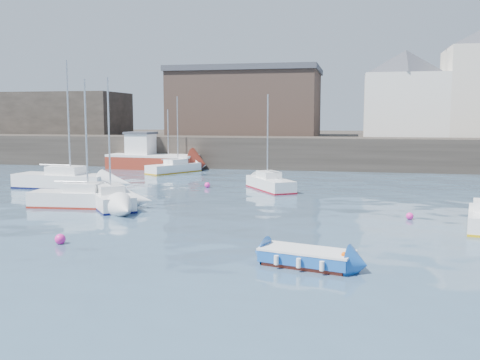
% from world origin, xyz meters
% --- Properties ---
extents(water, '(220.00, 220.00, 0.00)m').
position_xyz_m(water, '(0.00, 0.00, 0.00)').
color(water, '#2D4760').
rests_on(water, ground).
extents(quay_wall, '(90.00, 5.00, 3.00)m').
position_xyz_m(quay_wall, '(0.00, 35.00, 1.50)').
color(quay_wall, '#28231E').
rests_on(quay_wall, ground).
extents(land_strip, '(90.00, 32.00, 2.80)m').
position_xyz_m(land_strip, '(0.00, 53.00, 1.40)').
color(land_strip, '#28231E').
rests_on(land_strip, ground).
extents(bldg_east_d, '(11.14, 11.14, 8.95)m').
position_xyz_m(bldg_east_d, '(11.00, 41.50, 7.36)').
color(bldg_east_d, white).
rests_on(bldg_east_d, land_strip).
extents(warehouse, '(16.40, 10.40, 7.60)m').
position_xyz_m(warehouse, '(-6.00, 43.00, 6.62)').
color(warehouse, '#3D2D26').
rests_on(warehouse, land_strip).
extents(bldg_west, '(14.00, 8.00, 5.00)m').
position_xyz_m(bldg_west, '(-28.00, 42.00, 5.30)').
color(bldg_west, '#353028').
rests_on(bldg_west, land_strip).
extents(blue_dinghy, '(3.33, 2.06, 0.59)m').
position_xyz_m(blue_dinghy, '(4.69, 0.86, 0.33)').
color(blue_dinghy, maroon).
rests_on(blue_dinghy, ground).
extents(fishing_boat, '(8.79, 3.92, 5.67)m').
position_xyz_m(fishing_boat, '(-13.04, 31.52, 1.10)').
color(fishing_boat, maroon).
rests_on(fishing_boat, ground).
extents(sailboat_a, '(5.51, 2.18, 6.99)m').
position_xyz_m(sailboat_a, '(-8.68, 10.07, 0.49)').
color(sailboat_a, white).
rests_on(sailboat_a, ground).
extents(sailboat_b, '(4.78, 5.39, 7.06)m').
position_xyz_m(sailboat_b, '(-7.13, 10.49, 0.46)').
color(sailboat_b, white).
rests_on(sailboat_b, ground).
extents(sailboat_e, '(6.93, 2.58, 8.77)m').
position_xyz_m(sailboat_e, '(-13.69, 16.84, 0.57)').
color(sailboat_e, white).
rests_on(sailboat_e, ground).
extents(sailboat_f, '(4.07, 5.05, 6.49)m').
position_xyz_m(sailboat_f, '(0.55, 19.12, 0.46)').
color(sailboat_f, white).
rests_on(sailboat_f, ground).
extents(sailboat_h, '(4.07, 5.39, 6.76)m').
position_xyz_m(sailboat_h, '(-9.62, 28.51, 0.44)').
color(sailboat_h, white).
rests_on(sailboat_h, ground).
extents(buoy_near, '(0.42, 0.42, 0.42)m').
position_xyz_m(buoy_near, '(-5.08, 2.00, 0.00)').
color(buoy_near, '#F9239A').
rests_on(buoy_near, ground).
extents(buoy_mid, '(0.36, 0.36, 0.36)m').
position_xyz_m(buoy_mid, '(8.87, 10.16, 0.00)').
color(buoy_mid, '#F9239A').
rests_on(buoy_mid, ground).
extents(buoy_far, '(0.40, 0.40, 0.40)m').
position_xyz_m(buoy_far, '(-3.97, 19.40, 0.00)').
color(buoy_far, '#F9239A').
rests_on(buoy_far, ground).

